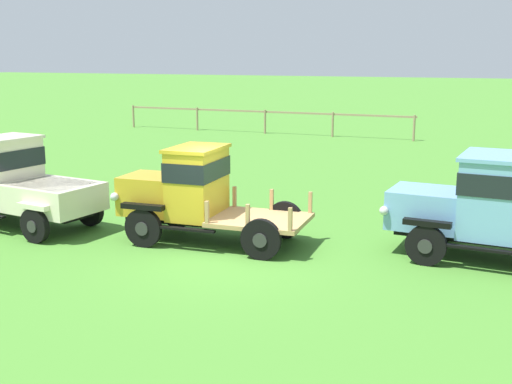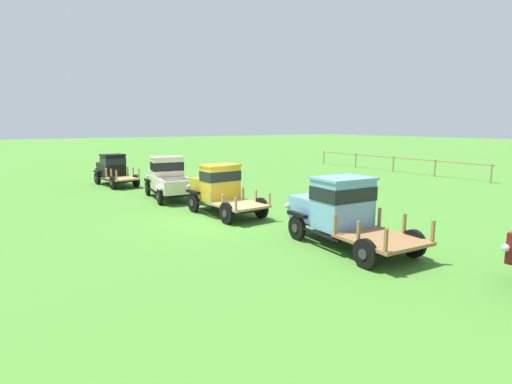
% 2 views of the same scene
% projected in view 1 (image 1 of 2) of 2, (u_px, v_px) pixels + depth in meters
% --- Properties ---
extents(ground_plane, '(240.00, 240.00, 0.00)m').
position_uv_depth(ground_plane, '(224.00, 257.00, 14.03)').
color(ground_plane, '#47842D').
extents(paddock_fence, '(17.10, 0.30, 1.34)m').
position_uv_depth(paddock_fence, '(263.00, 116.00, 36.02)').
color(paddock_fence, '#997F60').
rests_on(paddock_fence, ground).
extents(vintage_truck_second_in_line, '(5.04, 2.47, 2.29)m').
position_uv_depth(vintage_truck_second_in_line, '(14.00, 183.00, 16.45)').
color(vintage_truck_second_in_line, black).
rests_on(vintage_truck_second_in_line, ground).
extents(vintage_truck_midrow_center, '(4.64, 2.19, 2.26)m').
position_uv_depth(vintage_truck_midrow_center, '(192.00, 192.00, 15.08)').
color(vintage_truck_midrow_center, black).
rests_on(vintage_truck_midrow_center, ground).
extents(vintage_truck_far_side, '(5.27, 2.46, 2.30)m').
position_uv_depth(vintage_truck_far_side, '(486.00, 204.00, 13.68)').
color(vintage_truck_far_side, black).
rests_on(vintage_truck_far_side, ground).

